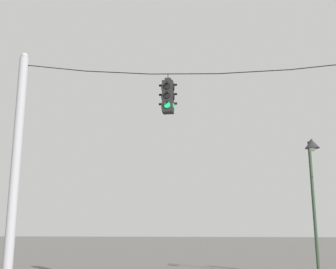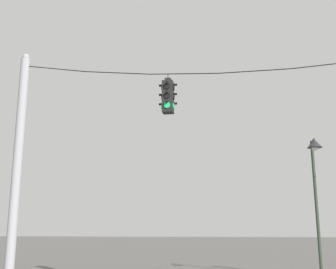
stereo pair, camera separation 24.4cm
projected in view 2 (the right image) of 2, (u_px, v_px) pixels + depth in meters
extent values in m
cylinder|color=gray|center=(17.00, 168.00, 13.73)|extent=(0.31, 0.31, 7.62)
sphere|color=gray|center=(26.00, 57.00, 14.59)|extent=(0.25, 0.25, 0.25)
cylinder|color=black|center=(55.00, 69.00, 14.29)|extent=(2.21, 0.03, 0.39)
cylinder|color=black|center=(117.00, 73.00, 13.85)|extent=(2.21, 0.03, 0.27)
cylinder|color=black|center=(183.00, 74.00, 13.44)|extent=(2.21, 0.03, 0.15)
cylinder|color=black|center=(254.00, 71.00, 13.05)|extent=(2.20, 0.03, 0.03)
cylinder|color=black|center=(328.00, 65.00, 12.69)|extent=(2.21, 0.03, 0.15)
cube|color=black|center=(168.00, 97.00, 13.36)|extent=(0.34, 0.34, 1.04)
cube|color=black|center=(168.00, 80.00, 13.48)|extent=(0.19, 0.19, 0.10)
cylinder|color=black|center=(168.00, 76.00, 13.51)|extent=(0.02, 0.02, 0.15)
cylinder|color=black|center=(167.00, 86.00, 13.25)|extent=(0.20, 0.03, 0.20)
cylinder|color=black|center=(167.00, 83.00, 13.22)|extent=(0.07, 0.12, 0.07)
cylinder|color=black|center=(167.00, 95.00, 13.18)|extent=(0.20, 0.03, 0.20)
cylinder|color=black|center=(167.00, 92.00, 13.15)|extent=(0.07, 0.12, 0.07)
cylinder|color=#19C666|center=(167.00, 105.00, 13.11)|extent=(0.20, 0.03, 0.20)
cylinder|color=black|center=(167.00, 102.00, 13.09)|extent=(0.07, 0.12, 0.07)
cylinder|color=black|center=(169.00, 90.00, 13.60)|extent=(0.20, 0.03, 0.20)
cylinder|color=black|center=(169.00, 87.00, 13.67)|extent=(0.07, 0.12, 0.07)
cylinder|color=black|center=(169.00, 99.00, 13.53)|extent=(0.20, 0.03, 0.20)
cylinder|color=black|center=(169.00, 97.00, 13.60)|extent=(0.07, 0.12, 0.07)
cylinder|color=#19C666|center=(169.00, 108.00, 13.46)|extent=(0.20, 0.03, 0.20)
cylinder|color=black|center=(169.00, 106.00, 13.53)|extent=(0.07, 0.12, 0.07)
cylinder|color=black|center=(162.00, 88.00, 13.46)|extent=(0.03, 0.20, 0.20)
cylinder|color=black|center=(161.00, 86.00, 13.48)|extent=(0.12, 0.07, 0.07)
cylinder|color=black|center=(162.00, 97.00, 13.39)|extent=(0.03, 0.20, 0.20)
cylinder|color=black|center=(161.00, 95.00, 13.41)|extent=(0.12, 0.07, 0.07)
cylinder|color=#19C666|center=(162.00, 107.00, 13.32)|extent=(0.03, 0.20, 0.20)
cylinder|color=black|center=(161.00, 104.00, 13.35)|extent=(0.12, 0.07, 0.07)
cylinder|color=black|center=(174.00, 87.00, 13.39)|extent=(0.03, 0.20, 0.20)
cylinder|color=black|center=(175.00, 85.00, 13.40)|extent=(0.12, 0.07, 0.07)
cylinder|color=black|center=(174.00, 97.00, 13.32)|extent=(0.03, 0.20, 0.20)
cylinder|color=black|center=(175.00, 94.00, 13.34)|extent=(0.12, 0.07, 0.07)
cylinder|color=#19C666|center=(174.00, 106.00, 13.25)|extent=(0.03, 0.20, 0.20)
cylinder|color=black|center=(175.00, 104.00, 13.27)|extent=(0.12, 0.07, 0.07)
cylinder|color=#233323|center=(317.00, 208.00, 16.07)|extent=(0.12, 0.12, 5.27)
cylinder|color=#233323|center=(313.00, 141.00, 16.35)|extent=(0.07, 0.61, 0.07)
cone|color=#232328|center=(314.00, 143.00, 16.01)|extent=(0.56, 0.56, 0.34)
sphere|color=silver|center=(315.00, 148.00, 15.98)|extent=(0.25, 0.25, 0.25)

